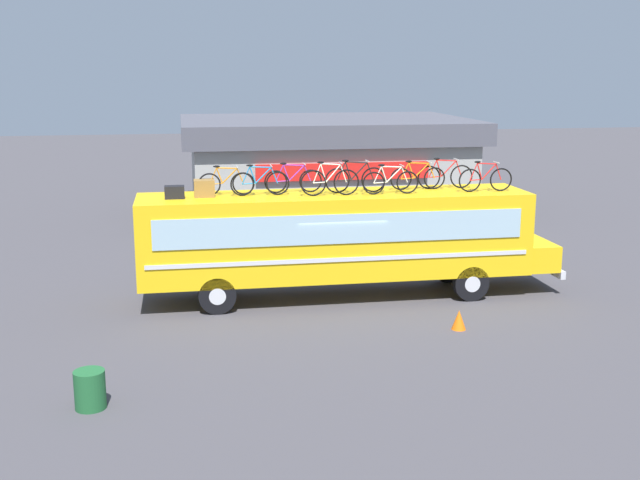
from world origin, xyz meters
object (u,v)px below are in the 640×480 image
object	(u,v)px
rooftop_bicycle_6	(390,182)
luggage_bag_2	(204,188)
bus	(340,236)
rooftop_bicycle_9	(485,179)
trash_bin	(90,390)
traffic_cone	(459,320)
rooftop_bicycle_1	(226,183)
rooftop_bicycle_8	(445,176)
rooftop_bicycle_2	(260,182)
luggage_bag_1	(175,192)
rooftop_bicycle_7	(418,177)
rooftop_bicycle_4	(330,181)
rooftop_bicycle_3	(293,180)
rooftop_bicycle_5	(355,179)

from	to	relation	value
rooftop_bicycle_6	luggage_bag_2	bearing A→B (deg)	174.98
bus	rooftop_bicycle_9	world-z (taller)	rooftop_bicycle_9
trash_bin	traffic_cone	distance (m)	9.54
bus	rooftop_bicycle_1	size ratio (longest dim) A/B	7.71
rooftop_bicycle_8	rooftop_bicycle_2	bearing A→B (deg)	-176.41
traffic_cone	rooftop_bicycle_1	bearing A→B (deg)	146.85
luggage_bag_1	rooftop_bicycle_6	bearing A→B (deg)	-2.69
bus	rooftop_bicycle_6	size ratio (longest dim) A/B	7.50
rooftop_bicycle_7	rooftop_bicycle_6	bearing A→B (deg)	-145.80
rooftop_bicycle_1	rooftop_bicycle_7	size ratio (longest dim) A/B	0.95
rooftop_bicycle_2	rooftop_bicycle_6	xyz separation A→B (m)	(3.71, -0.40, -0.01)
luggage_bag_1	rooftop_bicycle_4	world-z (taller)	rooftop_bicycle_4
rooftop_bicycle_4	rooftop_bicycle_3	bearing A→B (deg)	143.86
rooftop_bicycle_4	rooftop_bicycle_7	bearing A→B (deg)	13.22
rooftop_bicycle_1	rooftop_bicycle_5	xyz separation A→B (m)	(3.71, -0.19, 0.04)
rooftop_bicycle_9	bus	bearing A→B (deg)	174.88
luggage_bag_1	rooftop_bicycle_2	bearing A→B (deg)	2.63
rooftop_bicycle_5	rooftop_bicycle_9	distance (m)	3.82
rooftop_bicycle_9	traffic_cone	xyz separation A→B (m)	(-1.79, -3.09, -3.22)
luggage_bag_2	rooftop_bicycle_2	distance (m)	1.57
luggage_bag_1	rooftop_bicycle_6	world-z (taller)	rooftop_bicycle_6
luggage_bag_2	rooftop_bicycle_4	world-z (taller)	rooftop_bicycle_4
bus	traffic_cone	world-z (taller)	bus
rooftop_bicycle_1	rooftop_bicycle_8	world-z (taller)	rooftop_bicycle_8
rooftop_bicycle_3	traffic_cone	xyz separation A→B (m)	(3.79, -3.84, -3.21)
rooftop_bicycle_2	rooftop_bicycle_8	xyz separation A→B (m)	(5.60, 0.35, 0.01)
rooftop_bicycle_6	traffic_cone	world-z (taller)	rooftop_bicycle_6
rooftop_bicycle_2	traffic_cone	distance (m)	6.75
bus	rooftop_bicycle_8	world-z (taller)	rooftop_bicycle_8
rooftop_bicycle_4	rooftop_bicycle_9	bearing A→B (deg)	-0.69
rooftop_bicycle_7	traffic_cone	xyz separation A→B (m)	(0.06, -3.80, -3.21)
luggage_bag_2	rooftop_bicycle_6	size ratio (longest dim) A/B	0.35
rooftop_bicycle_9	rooftop_bicycle_3	bearing A→B (deg)	172.32
luggage_bag_2	rooftop_bicycle_8	bearing A→B (deg)	2.28
trash_bin	traffic_cone	xyz separation A→B (m)	(8.92, 3.38, -0.14)
rooftop_bicycle_3	rooftop_bicycle_4	bearing A→B (deg)	-36.14
traffic_cone	rooftop_bicycle_4	bearing A→B (deg)	132.02
rooftop_bicycle_4	rooftop_bicycle_5	distance (m)	0.92
rooftop_bicycle_3	rooftop_bicycle_5	xyz separation A→B (m)	(1.78, -0.30, 0.03)
luggage_bag_2	rooftop_bicycle_6	distance (m)	5.30
luggage_bag_2	rooftop_bicycle_1	size ratio (longest dim) A/B	0.36
luggage_bag_1	rooftop_bicycle_7	world-z (taller)	rooftop_bicycle_7
luggage_bag_2	rooftop_bicycle_5	bearing A→B (deg)	-0.40
luggage_bag_2	rooftop_bicycle_7	size ratio (longest dim) A/B	0.34
rooftop_bicycle_9	trash_bin	bearing A→B (deg)	-148.82
rooftop_bicycle_7	traffic_cone	size ratio (longest dim) A/B	3.27
luggage_bag_1	rooftop_bicycle_9	distance (m)	8.96
luggage_bag_1	rooftop_bicycle_1	distance (m)	1.50
rooftop_bicycle_1	rooftop_bicycle_5	distance (m)	3.72
rooftop_bicycle_1	trash_bin	world-z (taller)	rooftop_bicycle_1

